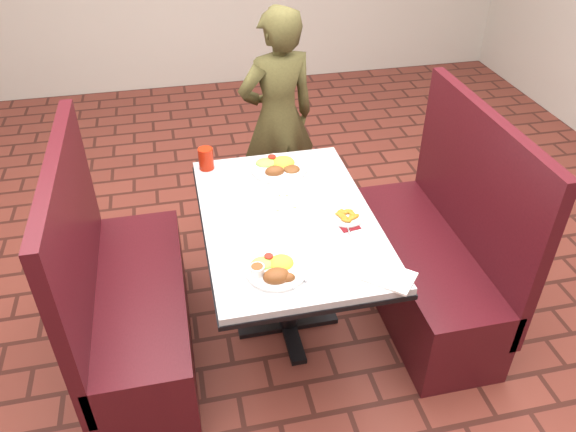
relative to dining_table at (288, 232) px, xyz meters
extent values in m
plane|color=brown|center=(0.00, 0.00, -0.65)|extent=(7.00, 7.00, 0.00)
cube|color=silver|center=(0.00, 0.00, 0.08)|extent=(0.80, 1.20, 0.03)
cube|color=black|center=(0.00, 0.00, 0.05)|extent=(0.81, 1.21, 0.02)
cylinder|color=black|center=(0.00, 0.00, -0.30)|extent=(0.10, 0.10, 0.69)
cube|color=black|center=(0.00, 0.00, -0.64)|extent=(0.55, 0.08, 0.03)
cube|color=black|center=(0.00, 0.00, -0.64)|extent=(0.08, 0.55, 0.03)
cube|color=#4A1117|center=(-0.75, 0.00, -0.43)|extent=(0.45, 1.20, 0.45)
cube|color=#4A1117|center=(-0.97, 0.00, 0.05)|extent=(0.06, 1.20, 0.95)
cube|color=#4A1117|center=(0.75, 0.00, -0.43)|extent=(0.45, 1.20, 0.45)
cube|color=#4A1117|center=(0.97, 0.00, 0.05)|extent=(0.06, 1.20, 0.95)
imported|color=brown|center=(0.17, 1.09, 0.06)|extent=(0.59, 0.45, 1.43)
cylinder|color=white|center=(-0.13, -0.38, 0.10)|extent=(0.26, 0.26, 0.02)
ellipsoid|color=yellow|center=(-0.10, -0.34, 0.14)|extent=(0.11, 0.11, 0.05)
ellipsoid|color=#88CE52|center=(-0.18, -0.33, 0.13)|extent=(0.11, 0.09, 0.03)
cylinder|color=red|center=(-0.15, -0.31, 0.13)|extent=(0.04, 0.04, 0.01)
ellipsoid|color=brown|center=(-0.14, -0.43, 0.14)|extent=(0.11, 0.09, 0.06)
ellipsoid|color=brown|center=(-0.10, -0.44, 0.13)|extent=(0.06, 0.05, 0.04)
cylinder|color=white|center=(-0.21, -0.39, 0.13)|extent=(0.06, 0.06, 0.04)
cylinder|color=brown|center=(-0.21, -0.39, 0.15)|extent=(0.05, 0.05, 0.00)
cylinder|color=white|center=(0.04, 0.42, 0.10)|extent=(0.30, 0.30, 0.02)
ellipsoid|color=yellow|center=(0.08, 0.46, 0.14)|extent=(0.12, 0.12, 0.06)
ellipsoid|color=#88CE52|center=(-0.01, 0.48, 0.13)|extent=(0.12, 0.10, 0.04)
cylinder|color=red|center=(0.02, 0.50, 0.14)|extent=(0.04, 0.04, 0.01)
ellipsoid|color=brown|center=(0.10, 0.38, 0.13)|extent=(0.09, 0.09, 0.03)
ellipsoid|color=brown|center=(0.01, 0.37, 0.14)|extent=(0.10, 0.08, 0.06)
cylinder|color=white|center=(0.26, -0.07, 0.10)|extent=(0.16, 0.16, 0.01)
cube|color=#5D0E12|center=(0.26, -0.13, 0.10)|extent=(0.10, 0.10, 0.00)
cube|color=silver|center=(0.25, -0.14, 0.10)|extent=(0.02, 0.12, 0.00)
cylinder|color=#B41F0C|center=(-0.33, 0.52, 0.16)|extent=(0.08, 0.08, 0.12)
cube|color=white|center=(0.31, -0.51, 0.10)|extent=(0.25, 0.24, 0.01)
cube|color=silver|center=(-0.03, -0.39, 0.11)|extent=(0.01, 0.16, 0.00)
cube|color=silver|center=(-0.09, -0.43, 0.11)|extent=(0.01, 0.15, 0.00)
camera|label=1|loc=(-0.46, -2.10, 1.65)|focal=35.00mm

